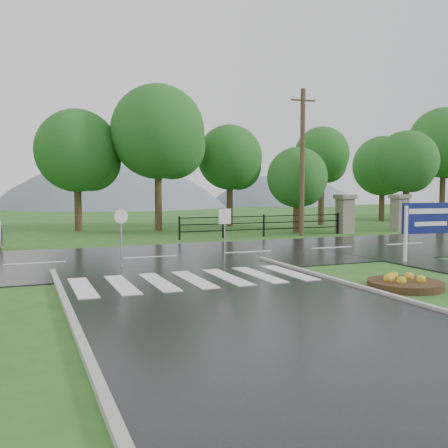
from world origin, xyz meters
name	(u,v)px	position (x,y,z in m)	size (l,w,h in m)	color
ground	(281,328)	(0.00, 0.00, 0.00)	(120.00, 120.00, 0.00)	#295C1E
main_road	(150,258)	(0.00, 10.00, 0.00)	(90.00, 8.00, 0.04)	black
crosswalk	(194,279)	(0.00, 5.00, 0.06)	(6.50, 2.80, 0.02)	silver
pillar_west	(345,213)	(13.00, 16.00, 1.18)	(1.00, 1.00, 2.24)	gray
pillar_east	(400,212)	(17.00, 16.00, 1.18)	(1.00, 1.00, 2.24)	gray
fence_west	(264,223)	(7.75, 16.00, 0.72)	(9.58, 0.08, 1.20)	black
hills	(82,315)	(3.49, 65.00, -15.54)	(102.00, 48.00, 48.00)	slate
treeline	(112,229)	(1.00, 24.00, 0.00)	(83.20, 5.20, 10.00)	#1B591C
estate_billboard	(430,221)	(8.98, 5.47, 1.43)	(2.38, 0.21, 2.09)	silver
flower_bed	(405,283)	(4.75, 2.01, 0.14)	(1.91, 1.91, 0.38)	#332111
reg_sign_small	(225,224)	(1.95, 7.48, 1.37)	(0.42, 0.07, 1.90)	#939399
reg_sign_round	(121,230)	(-1.42, 8.07, 1.23)	(0.44, 0.06, 1.90)	#939399
utility_pole_east	(302,162)	(9.81, 15.50, 4.03)	(1.41, 0.26, 7.94)	#473523
entrance_tree_left	(297,178)	(10.68, 17.50, 3.23)	(3.54, 3.54, 5.02)	#3D2B1C
entrance_tree_right	(407,162)	(18.85, 17.50, 4.32)	(3.98, 3.98, 6.34)	#3D2B1C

